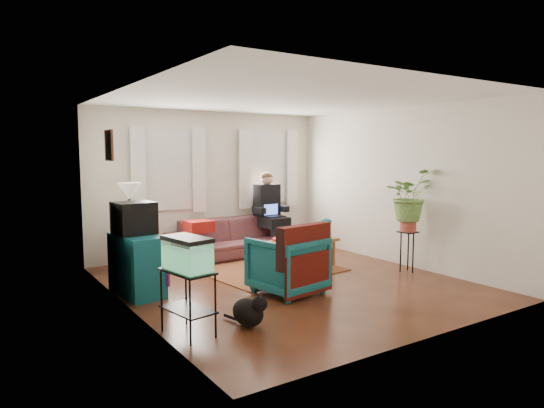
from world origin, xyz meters
TOP-DOWN VIEW (x-y plane):
  - floor at (0.00, 0.00)m, footprint 4.50×5.00m
  - ceiling at (0.00, 0.00)m, footprint 4.50×5.00m
  - wall_back at (0.00, 2.50)m, footprint 4.50×0.01m
  - wall_front at (0.00, -2.50)m, footprint 4.50×0.01m
  - wall_left at (-2.25, 0.00)m, footprint 0.01×5.00m
  - wall_right at (2.25, 0.00)m, footprint 0.01×5.00m
  - window_left at (-0.80, 2.48)m, footprint 1.08×0.04m
  - window_right at (1.25, 2.48)m, footprint 1.08×0.04m
  - curtains_left at (-0.80, 2.40)m, footprint 1.36×0.06m
  - curtains_right at (1.25, 2.40)m, footprint 1.36×0.06m
  - picture_frame at (-2.21, 0.85)m, footprint 0.04×0.32m
  - area_rug at (0.19, 0.73)m, footprint 2.16×1.80m
  - sofa at (0.22, 2.05)m, footprint 2.30×0.94m
  - seated_person at (1.05, 2.06)m, footprint 0.58×0.71m
  - side_table at (-1.65, 1.95)m, footprint 0.60×0.60m
  - table_lamp at (-1.65, 1.95)m, footprint 0.45×0.45m
  - dresser at (-1.99, 0.59)m, footprint 0.53×0.92m
  - crt_tv at (-1.98, 0.68)m, footprint 0.53×0.49m
  - aquarium_stand at (-2.00, -1.09)m, footprint 0.43×0.65m
  - aquarium at (-2.00, -1.09)m, footprint 0.39×0.59m
  - black_cat at (-1.37, -1.23)m, footprint 0.38×0.50m
  - armchair at (-0.29, -0.42)m, footprint 0.94×0.89m
  - serape_throw at (-0.24, -0.74)m, footprint 0.87×0.33m
  - coffee_table at (0.73, 0.60)m, footprint 1.21×0.80m
  - cup_a at (0.50, 0.46)m, footprint 0.15×0.15m
  - cup_b at (0.82, 0.43)m, footprint 0.12×0.12m
  - bowl at (1.02, 0.76)m, footprint 0.26×0.26m
  - snack_tray at (0.41, 0.70)m, footprint 0.40×0.40m
  - birdcage at (1.14, 0.52)m, footprint 0.21×0.21m
  - plant_stand at (1.94, -0.50)m, footprint 0.29×0.29m
  - potted_plant at (1.94, -0.50)m, footprint 0.77×0.68m

SIDE VIEW (x-z plane):
  - floor at x=0.00m, z-range -0.01..0.01m
  - area_rug at x=0.19m, z-range 0.00..0.01m
  - black_cat at x=-1.37m, z-range 0.00..0.38m
  - coffee_table at x=0.73m, z-range 0.00..0.46m
  - plant_stand at x=1.94m, z-range 0.00..0.64m
  - aquarium_stand at x=-2.00m, z-range 0.00..0.67m
  - side_table at x=-1.65m, z-range 0.00..0.73m
  - dresser at x=-1.99m, z-range 0.00..0.79m
  - armchair at x=-0.29m, z-range 0.00..0.84m
  - sofa at x=0.22m, z-range 0.00..0.90m
  - snack_tray at x=0.41m, z-range 0.46..0.50m
  - bowl at x=1.02m, z-range 0.46..0.52m
  - cup_b at x=0.82m, z-range 0.46..0.56m
  - cup_a at x=0.50m, z-range 0.46..0.56m
  - serape_throw at x=-0.24m, z-range 0.25..0.95m
  - birdcage at x=1.14m, z-range 0.46..0.79m
  - seated_person at x=1.05m, z-range 0.00..1.37m
  - aquarium at x=-2.00m, z-range 0.67..1.02m
  - crt_tv at x=-1.98m, z-range 0.79..1.22m
  - table_lamp at x=-1.65m, z-range 0.71..1.38m
  - potted_plant at x=1.94m, z-range 0.67..1.48m
  - wall_back at x=0.00m, z-range 0.00..2.60m
  - wall_front at x=0.00m, z-range 0.00..2.60m
  - wall_left at x=-2.25m, z-range 0.00..2.60m
  - wall_right at x=2.25m, z-range 0.00..2.60m
  - curtains_left at x=-0.80m, z-range 0.80..2.30m
  - curtains_right at x=1.25m, z-range 0.80..2.30m
  - window_left at x=-0.80m, z-range 0.86..2.24m
  - window_right at x=1.25m, z-range 0.86..2.24m
  - picture_frame at x=-2.21m, z-range 1.75..2.15m
  - ceiling at x=0.00m, z-range 2.60..2.60m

